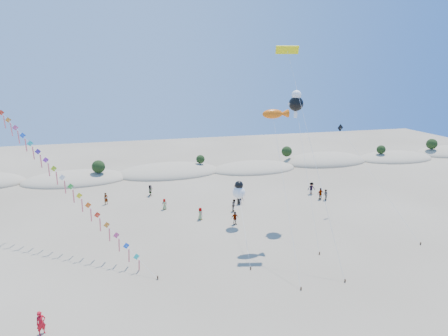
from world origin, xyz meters
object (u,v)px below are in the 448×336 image
fish_kite (275,114)px  parafoil_kite (288,53)px  flyer_foreground (41,323)px  kite_train (35,149)px

fish_kite → parafoil_kite: parafoil_kite is taller
fish_kite → parafoil_kite: size_ratio=0.69×
fish_kite → flyer_foreground: size_ratio=7.94×
kite_train → parafoil_kite: size_ratio=1.16×
fish_kite → flyer_foreground: 28.12m
fish_kite → kite_train: bearing=165.4°
kite_train → fish_kite: (25.14, -6.55, 3.80)m
fish_kite → parafoil_kite: (1.23, 0.20, 6.18)m
kite_train → fish_kite: kite_train is taller
kite_train → flyer_foreground: kite_train is taller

